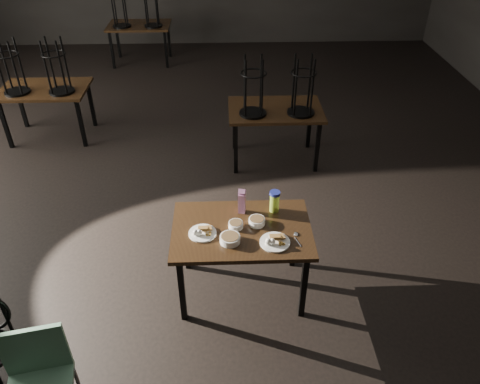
{
  "coord_description": "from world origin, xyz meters",
  "views": [
    {
      "loc": [
        0.45,
        -4.53,
        3.32
      ],
      "look_at": [
        0.57,
        -1.04,
        0.85
      ],
      "focal_mm": 35.0,
      "sensor_mm": 36.0,
      "label": 1
    }
  ],
  "objects_px": {
    "main_table": "(242,235)",
    "school_chair": "(38,379)",
    "juice_carton": "(242,201)",
    "water_bottle": "(275,201)"
  },
  "relations": [
    {
      "from": "main_table",
      "to": "water_bottle",
      "type": "xyz_separation_m",
      "value": [
        0.3,
        0.24,
        0.18
      ]
    },
    {
      "from": "main_table",
      "to": "juice_carton",
      "type": "distance_m",
      "value": 0.3
    },
    {
      "from": "water_bottle",
      "to": "school_chair",
      "type": "relative_size",
      "value": 0.23
    },
    {
      "from": "juice_carton",
      "to": "school_chair",
      "type": "xyz_separation_m",
      "value": [
        -1.4,
        -1.49,
        -0.32
      ]
    },
    {
      "from": "main_table",
      "to": "water_bottle",
      "type": "height_order",
      "value": "water_bottle"
    },
    {
      "from": "main_table",
      "to": "school_chair",
      "type": "xyz_separation_m",
      "value": [
        -1.39,
        -1.25,
        -0.13
      ]
    },
    {
      "from": "water_bottle",
      "to": "school_chair",
      "type": "bearing_deg",
      "value": -138.49
    },
    {
      "from": "juice_carton",
      "to": "water_bottle",
      "type": "relative_size",
      "value": 1.2
    },
    {
      "from": "main_table",
      "to": "school_chair",
      "type": "bearing_deg",
      "value": -137.85
    },
    {
      "from": "juice_carton",
      "to": "school_chair",
      "type": "bearing_deg",
      "value": -133.2
    }
  ]
}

